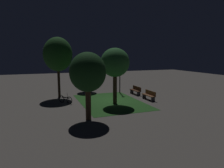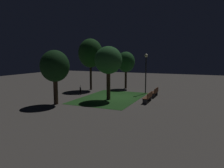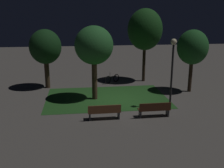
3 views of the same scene
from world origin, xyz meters
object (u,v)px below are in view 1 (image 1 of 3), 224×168
bench_corner (136,90)px  tree_left_canopy (88,73)px  bench_back_row (149,95)px  tree_near_wall (58,54)px  bicycle (66,99)px  tree_tall_center (115,63)px  lamp_post_near_wall (120,67)px  tree_right_canopy (86,64)px

bench_corner → tree_left_canopy: 9.94m
bench_back_row → tree_near_wall: tree_near_wall is taller
bench_corner → tree_left_canopy: (-6.58, 6.95, 2.69)m
tree_left_canopy → bicycle: 5.98m
tree_tall_center → bicycle: bearing=67.2°
tree_left_canopy → lamp_post_near_wall: bearing=-35.2°
tree_left_canopy → lamp_post_near_wall: (7.96, -5.63, -0.25)m
bench_back_row → tree_left_canopy: size_ratio=0.40×
tree_near_wall → bicycle: size_ratio=4.48×
tree_tall_center → bicycle: (1.72, 4.10, -3.27)m
bench_back_row → tree_near_wall: bearing=62.4°
tree_left_canopy → lamp_post_near_wall: tree_left_canopy is taller
bench_back_row → tree_tall_center: tree_tall_center is taller
tree_tall_center → tree_right_canopy: size_ratio=1.08×
tree_tall_center → tree_right_canopy: bearing=6.9°
bench_corner → bicycle: 7.89m
bench_corner → tree_tall_center: tree_tall_center is taller
lamp_post_near_wall → bicycle: lamp_post_near_wall is taller
tree_near_wall → bicycle: (-2.76, -0.25, -4.00)m
bench_corner → lamp_post_near_wall: lamp_post_near_wall is taller
bench_back_row → tree_left_canopy: 8.34m
tree_left_canopy → tree_tall_center: 4.80m
bench_corner → tree_right_canopy: tree_right_canopy is taller
tree_right_canopy → bicycle: tree_right_canopy is taller
bench_corner → bicycle: (-1.38, 7.77, -0.14)m
tree_tall_center → bench_back_row: bearing=-85.6°
tree_near_wall → lamp_post_near_wall: tree_near_wall is taller
lamp_post_near_wall → tree_right_canopy: bearing=50.6°
tree_left_canopy → bench_back_row: bearing=-61.6°
bench_corner → tree_near_wall: tree_near_wall is taller
tree_right_canopy → tree_near_wall: size_ratio=0.75×
bench_back_row → tree_left_canopy: (-3.76, 6.95, 2.69)m
bicycle → lamp_post_near_wall: bearing=-66.8°
tree_right_canopy → bicycle: 6.95m
bench_corner → tree_near_wall: size_ratio=0.30×
bench_corner → tree_left_canopy: size_ratio=0.40×
bench_corner → tree_tall_center: (-3.10, 3.67, 3.13)m
tree_left_canopy → tree_near_wall: bearing=7.7°
tree_tall_center → tree_right_canopy: 7.19m
bench_back_row → bicycle: (1.44, 7.77, -0.14)m
lamp_post_near_wall → bicycle: (-2.77, 6.45, -2.57)m
lamp_post_near_wall → bench_corner: bearing=-136.3°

